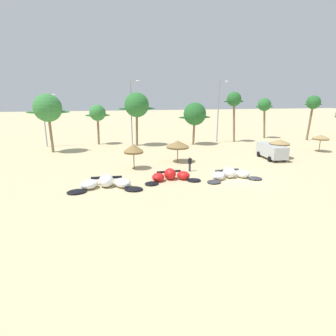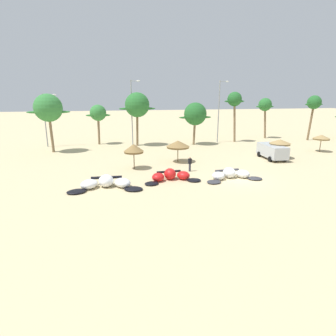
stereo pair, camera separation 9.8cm
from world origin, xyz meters
name	(u,v)px [view 2 (the right image)]	position (x,y,z in m)	size (l,w,h in m)	color
ground_plane	(240,179)	(0.00, 0.00, 0.00)	(260.00, 260.00, 0.00)	#C6B284
kite_far_left	(106,183)	(-12.82, 0.22, 0.42)	(6.74, 3.34, 1.08)	black
kite_left	(171,176)	(-6.70, 1.12, 0.42)	(5.76, 2.68, 1.10)	black
kite_left_of_center	(231,175)	(-0.82, 0.39, 0.40)	(6.05, 2.84, 1.03)	#333338
beach_umbrella_near_van	(134,148)	(-9.69, 6.26, 2.30)	(2.21, 2.21, 2.80)	brown
beach_umbrella_middle	(178,144)	(-4.10, 8.36, 2.20)	(2.84, 2.84, 2.65)	brown
beach_umbrella_near_palms	(280,142)	(9.27, 7.47, 2.12)	(2.66, 2.66, 2.47)	brown
beach_umbrella_outermost	(321,137)	(17.70, 10.00, 2.10)	(2.33, 2.33, 2.46)	brown
parked_van	(272,150)	(8.12, 7.39, 1.09)	(2.52, 5.01, 1.84)	#B2B7BC
person_near_kites	(190,164)	(-3.95, 3.83, 0.82)	(0.36, 0.24, 1.62)	#383842
palm_leftmost	(48,108)	(-20.18, 18.18, 6.22)	(5.80, 3.87, 8.21)	#7F6647
palm_left	(98,113)	(-13.61, 23.60, 5.08)	(3.96, 2.64, 6.51)	#7F6647
palm_left_of_gap	(137,105)	(-7.48, 20.90, 6.44)	(5.78, 3.86, 8.43)	brown
palm_center_left	(195,114)	(1.79, 19.78, 4.98)	(5.50, 3.67, 6.87)	#7F6647
palm_center_right	(235,101)	(9.10, 20.91, 7.10)	(3.64, 2.42, 8.55)	#7F6647
palm_right_of_gap	(265,106)	(16.63, 23.63, 6.10)	(3.60, 2.40, 7.49)	#7F6647
palm_right	(314,103)	(23.88, 19.75, 6.55)	(3.61, 2.41, 7.96)	brown
lamppost_west	(46,117)	(-21.52, 23.11, 4.67)	(2.12, 0.24, 8.20)	gray
lamppost_west_center	(132,110)	(-8.21, 21.51, 5.67)	(1.54, 0.24, 10.30)	gray
lamppost_east_center	(219,109)	(6.52, 21.18, 5.70)	(1.65, 0.24, 10.34)	gray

